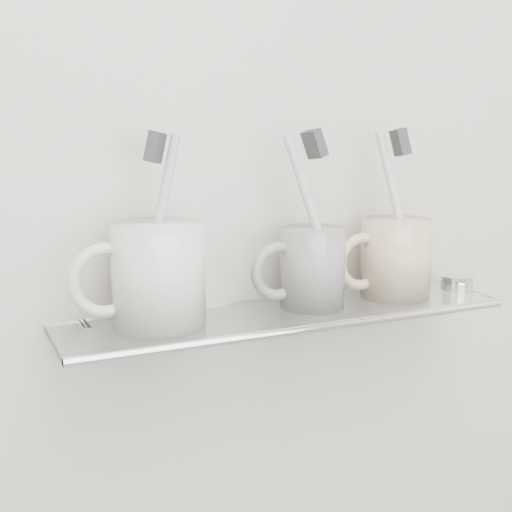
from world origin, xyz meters
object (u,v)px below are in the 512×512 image
shelf_glass (286,315)px  mug_right (396,258)px  mug_center (312,268)px  mug_left (159,275)px

shelf_glass → mug_right: mug_right is taller
shelf_glass → mug_right: (0.15, 0.00, 0.05)m
mug_right → shelf_glass: bearing=166.2°
mug_center → mug_right: bearing=-7.0°
shelf_glass → mug_left: size_ratio=4.72×
shelf_glass → mug_center: (0.03, 0.00, 0.05)m
mug_left → mug_center: 0.18m
mug_left → mug_center: (0.18, 0.00, -0.01)m
mug_right → mug_center: bearing=164.2°
shelf_glass → mug_center: bearing=8.2°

